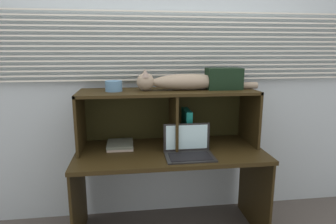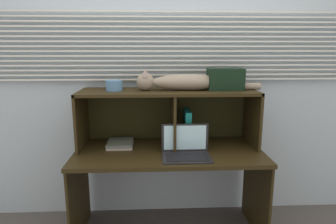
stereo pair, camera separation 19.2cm
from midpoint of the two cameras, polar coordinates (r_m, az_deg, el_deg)
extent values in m
cube|color=#ABBCC3|center=(2.52, 1.91, 7.31)|extent=(4.40, 0.04, 2.50)
cube|color=silver|center=(2.47, 2.00, 6.37)|extent=(3.46, 0.02, 0.01)
cube|color=silver|center=(2.47, 2.01, 7.26)|extent=(3.46, 0.02, 0.01)
cube|color=silver|center=(2.46, 2.01, 8.16)|extent=(3.46, 0.02, 0.01)
cube|color=silver|center=(2.46, 2.02, 9.06)|extent=(3.46, 0.02, 0.01)
cube|color=silver|center=(2.46, 2.03, 9.96)|extent=(3.46, 0.02, 0.01)
cube|color=silver|center=(2.46, 2.03, 10.86)|extent=(3.46, 0.02, 0.01)
cube|color=silver|center=(2.46, 2.04, 11.76)|extent=(3.46, 0.02, 0.01)
cube|color=silver|center=(2.46, 2.05, 12.67)|extent=(3.46, 0.02, 0.01)
cube|color=silver|center=(2.46, 2.06, 13.57)|extent=(3.46, 0.02, 0.01)
cube|color=silver|center=(2.46, 2.06, 14.47)|extent=(3.46, 0.02, 0.01)
cube|color=silver|center=(2.46, 2.07, 15.37)|extent=(3.46, 0.02, 0.01)
cube|color=silver|center=(2.46, 2.08, 16.27)|extent=(3.46, 0.02, 0.01)
cube|color=silver|center=(2.47, 2.08, 17.16)|extent=(3.46, 0.02, 0.01)
cube|color=silver|center=(2.47, 2.09, 18.06)|extent=(3.46, 0.02, 0.01)
cube|color=silver|center=(2.47, 2.10, 18.95)|extent=(3.46, 0.02, 0.01)
cube|color=black|center=(2.27, 2.58, -7.76)|extent=(1.42, 0.67, 0.03)
cube|color=black|center=(2.45, -14.69, -15.56)|extent=(0.02, 0.61, 0.68)
cube|color=black|center=(2.57, 18.83, -14.53)|extent=(0.02, 0.61, 0.68)
cube|color=black|center=(2.27, 2.42, 3.96)|extent=(1.37, 0.42, 0.02)
cube|color=black|center=(2.35, -14.22, -1.38)|extent=(0.02, 0.42, 0.44)
cube|color=black|center=(2.46, 18.18, -1.00)|extent=(0.02, 0.42, 0.44)
cube|color=black|center=(2.32, 3.40, -1.49)|extent=(0.02, 0.40, 0.42)
cube|color=black|center=(2.51, 1.96, -0.15)|extent=(1.37, 0.01, 0.44)
ellipsoid|color=gray|center=(2.28, 6.26, 5.78)|extent=(0.57, 0.15, 0.12)
sphere|color=gray|center=(2.25, -1.99, 5.90)|extent=(0.13, 0.13, 0.13)
cone|color=gray|center=(2.21, -1.99, 7.54)|extent=(0.06, 0.06, 0.06)
cone|color=gray|center=(2.28, -2.02, 7.68)|extent=(0.06, 0.06, 0.06)
cylinder|color=gray|center=(2.38, 15.88, 4.80)|extent=(0.33, 0.05, 0.05)
cube|color=black|center=(2.11, 6.25, -8.78)|extent=(0.35, 0.25, 0.01)
cube|color=black|center=(2.19, 5.83, -4.98)|extent=(0.35, 0.01, 0.21)
cube|color=#B2E0EA|center=(2.18, 5.85, -5.01)|extent=(0.31, 0.00, 0.18)
cube|color=black|center=(2.10, 6.31, -8.73)|extent=(0.29, 0.17, 0.00)
cube|color=#148074|center=(2.35, 6.02, -3.05)|extent=(0.05, 0.22, 0.29)
cube|color=gray|center=(2.36, -6.89, -6.40)|extent=(0.20, 0.23, 0.02)
cube|color=#565F51|center=(2.36, -6.97, -5.95)|extent=(0.20, 0.23, 0.02)
cylinder|color=#5281A7|center=(2.26, -8.06, 5.12)|extent=(0.13, 0.13, 0.08)
cube|color=black|center=(2.34, 13.38, 6.21)|extent=(0.27, 0.15, 0.17)
camera|label=1|loc=(0.10, -87.62, 0.51)|focal=31.36mm
camera|label=2|loc=(0.10, 92.38, -0.51)|focal=31.36mm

